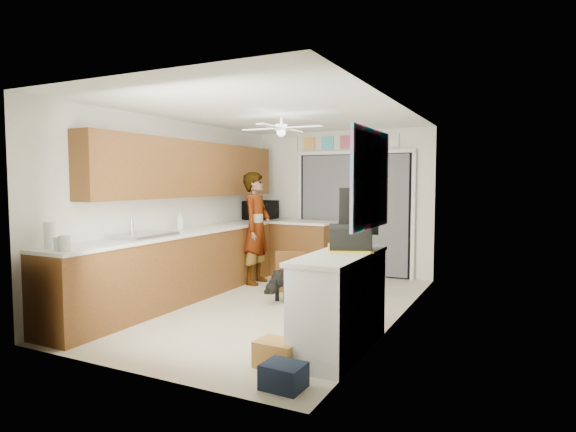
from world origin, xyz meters
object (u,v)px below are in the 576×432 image
(microwave, at_px, (261,210))
(cardboard_box, at_px, (278,354))
(paper_towel_roll, at_px, (50,235))
(navy_crate, at_px, (284,376))
(soap_bottle, at_px, (180,220))
(man, at_px, (256,228))
(dog, at_px, (289,283))
(suitcase, at_px, (350,237))

(microwave, distance_m, cardboard_box, 4.59)
(paper_towel_roll, distance_m, navy_crate, 2.85)
(cardboard_box, distance_m, navy_crate, 0.45)
(soap_bottle, bearing_deg, man, 65.68)
(microwave, bearing_deg, dog, -138.34)
(suitcase, height_order, dog, suitcase)
(microwave, xyz_separation_m, navy_crate, (2.59, -4.20, -1.01))
(soap_bottle, relative_size, dog, 0.46)
(soap_bottle, distance_m, man, 1.33)
(microwave, height_order, paper_towel_roll, microwave)
(soap_bottle, height_order, cardboard_box, soap_bottle)
(microwave, relative_size, man, 0.34)
(suitcase, distance_m, navy_crate, 1.66)
(navy_crate, bearing_deg, paper_towel_roll, 179.76)
(paper_towel_roll, distance_m, cardboard_box, 2.63)
(cardboard_box, height_order, man, man)
(cardboard_box, relative_size, man, 0.21)
(dog, bearing_deg, navy_crate, -48.13)
(soap_bottle, xyz_separation_m, cardboard_box, (2.44, -1.71, -0.96))
(suitcase, relative_size, dog, 0.90)
(paper_towel_roll, relative_size, dog, 0.45)
(cardboard_box, height_order, navy_crate, cardboard_box)
(man, bearing_deg, navy_crate, -152.39)
(soap_bottle, distance_m, dog, 1.77)
(paper_towel_roll, relative_size, navy_crate, 0.84)
(cardboard_box, distance_m, dog, 2.37)
(microwave, relative_size, suitcase, 1.12)
(paper_towel_roll, distance_m, man, 3.33)
(suitcase, xyz_separation_m, navy_crate, (-0.07, -1.35, -0.96))
(microwave, xyz_separation_m, suitcase, (2.66, -2.85, -0.05))
(suitcase, relative_size, cardboard_box, 1.47)
(navy_crate, height_order, man, man)
(navy_crate, distance_m, dog, 2.82)
(man, bearing_deg, soap_bottle, 150.12)
(navy_crate, relative_size, dog, 0.53)
(dog, bearing_deg, microwave, 146.15)
(soap_bottle, height_order, dog, soap_bottle)
(paper_towel_roll, height_order, suitcase, paper_towel_roll)
(soap_bottle, relative_size, cardboard_box, 0.75)
(microwave, height_order, cardboard_box, microwave)
(dog, bearing_deg, soap_bottle, -146.59)
(cardboard_box, bearing_deg, paper_towel_roll, -171.50)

